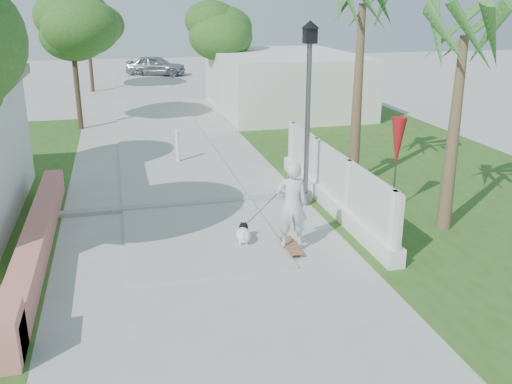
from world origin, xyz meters
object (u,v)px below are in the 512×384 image
object	(u,v)px
bollard	(178,145)
dog	(243,234)
skateboarder	(278,207)
parked_car	(156,66)
street_lamp	(308,108)
patio_umbrella	(398,143)

from	to	relation	value
bollard	dog	size ratio (longest dim) A/B	1.70
skateboarder	parked_car	bearing A→B (deg)	-83.20
parked_car	bollard	bearing A→B (deg)	-166.12
dog	street_lamp	bearing A→B (deg)	59.61
street_lamp	dog	xyz separation A→B (m)	(-2.07, -2.13, -2.18)
dog	patio_umbrella	bearing A→B (deg)	29.70
patio_umbrella	dog	world-z (taller)	patio_umbrella
street_lamp	patio_umbrella	distance (m)	2.27
patio_umbrella	skateboarder	bearing A→B (deg)	-156.19
bollard	parked_car	world-z (taller)	parked_car
skateboarder	bollard	bearing A→B (deg)	-73.42
bollard	patio_umbrella	distance (m)	7.25
skateboarder	dog	world-z (taller)	skateboarder
street_lamp	parked_car	xyz separation A→B (m)	(-1.70, 26.79, -1.75)
street_lamp	skateboarder	bearing A→B (deg)	-120.10
patio_umbrella	parked_car	size ratio (longest dim) A/B	0.58
bollard	street_lamp	bearing A→B (deg)	-59.04
bollard	parked_car	distance (m)	22.31
street_lamp	patio_umbrella	world-z (taller)	street_lamp
parked_car	patio_umbrella	bearing A→B (deg)	-156.17
bollard	skateboarder	distance (m)	7.09
dog	parked_car	size ratio (longest dim) A/B	0.16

